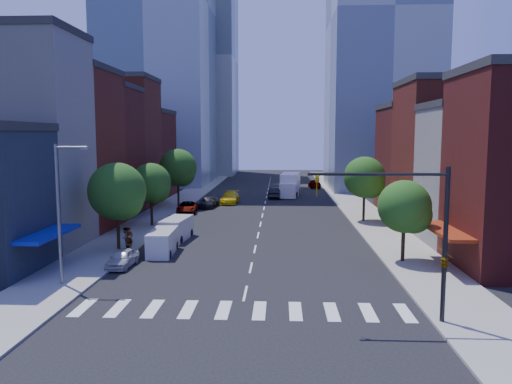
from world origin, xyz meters
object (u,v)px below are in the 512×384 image
(cargo_van_far, at_px, (176,229))
(box_truck, at_px, (290,185))
(parked_car_third, at_px, (187,207))
(traffic_car_far, at_px, (314,184))
(taxi, at_px, (230,198))
(traffic_car_oncoming, at_px, (276,193))
(parked_car_front, at_px, (123,258))
(parked_car_rear, at_px, (209,202))
(pedestrian_near, at_px, (130,238))
(pedestrian_far, at_px, (125,238))
(parked_car_second, at_px, (176,223))
(cargo_van_near, at_px, (162,242))

(cargo_van_far, height_order, box_truck, box_truck)
(parked_car_third, relative_size, traffic_car_far, 1.08)
(parked_car_third, height_order, taxi, taxi)
(cargo_van_far, relative_size, traffic_car_oncoming, 1.00)
(parked_car_front, height_order, cargo_van_far, cargo_van_far)
(parked_car_rear, height_order, traffic_car_far, traffic_car_far)
(pedestrian_near, bearing_deg, taxi, 20.68)
(parked_car_third, bearing_deg, parked_car_rear, 62.66)
(pedestrian_far, bearing_deg, traffic_car_oncoming, 172.73)
(parked_car_second, bearing_deg, parked_car_front, -97.84)
(parked_car_third, distance_m, pedestrian_near, 20.83)
(taxi, relative_size, pedestrian_far, 3.12)
(traffic_car_far, bearing_deg, traffic_car_oncoming, 60.06)
(cargo_van_near, bearing_deg, traffic_car_oncoming, 74.17)
(cargo_van_near, distance_m, traffic_car_oncoming, 38.06)
(parked_car_second, distance_m, traffic_car_far, 45.37)
(parked_car_front, distance_m, box_truck, 46.02)
(parked_car_third, height_order, cargo_van_near, cargo_van_near)
(taxi, xyz_separation_m, pedestrian_near, (-5.50, -29.79, 0.26))
(traffic_car_oncoming, height_order, pedestrian_near, pedestrian_near)
(parked_car_front, distance_m, parked_car_rear, 30.74)
(parked_car_rear, relative_size, cargo_van_far, 0.99)
(parked_car_front, xyz_separation_m, cargo_van_far, (1.99, 9.69, 0.36))
(parked_car_third, relative_size, box_truck, 0.55)
(parked_car_front, xyz_separation_m, pedestrian_far, (-1.44, 5.30, 0.40))
(box_truck, relative_size, pedestrian_far, 5.03)
(cargo_van_far, height_order, traffic_car_oncoming, cargo_van_far)
(cargo_van_far, distance_m, box_truck, 36.17)
(cargo_van_far, height_order, taxi, cargo_van_far)
(parked_car_second, distance_m, parked_car_third, 11.32)
(parked_car_second, xyz_separation_m, parked_car_third, (-0.95, 11.28, -0.02))
(parked_car_second, relative_size, pedestrian_far, 2.39)
(cargo_van_near, distance_m, taxi, 30.87)
(parked_car_rear, bearing_deg, pedestrian_far, -91.33)
(traffic_car_oncoming, relative_size, box_truck, 0.55)
(cargo_van_far, distance_m, taxi, 25.28)
(taxi, xyz_separation_m, pedestrian_far, (-5.94, -29.54, 0.24))
(traffic_car_far, bearing_deg, parked_car_third, 53.94)
(parked_car_third, bearing_deg, cargo_van_far, -87.83)
(parked_car_second, distance_m, taxi, 20.58)
(parked_car_third, height_order, pedestrian_far, pedestrian_far)
(cargo_van_near, bearing_deg, traffic_car_far, 70.91)
(box_truck, relative_size, pedestrian_near, 4.91)
(parked_car_rear, bearing_deg, taxi, 65.42)
(parked_car_third, relative_size, pedestrian_near, 2.70)
(taxi, distance_m, traffic_car_far, 25.62)
(parked_car_second, distance_m, traffic_car_oncoming, 28.32)
(parked_car_front, relative_size, traffic_car_far, 0.84)
(cargo_van_near, distance_m, pedestrian_near, 3.16)
(taxi, height_order, traffic_car_oncoming, same)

